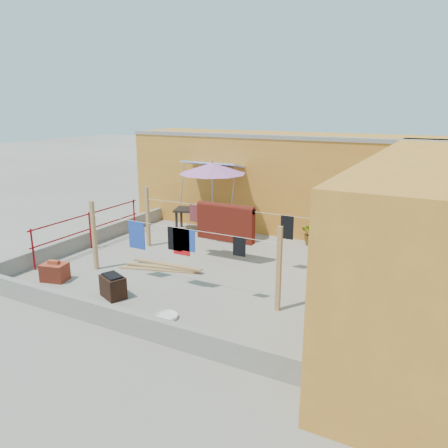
{
  "coord_description": "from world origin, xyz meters",
  "views": [
    {
      "loc": [
        5.4,
        -9.22,
        4.11
      ],
      "look_at": [
        0.34,
        0.3,
        1.16
      ],
      "focal_mm": 35.0,
      "sensor_mm": 36.0,
      "label": 1
    }
  ],
  "objects": [
    {
      "name": "patio_umbrella",
      "position": [
        -1.14,
        2.33,
        2.23
      ],
      "size": [
        2.57,
        2.57,
        2.49
      ],
      "color": "gray",
      "rests_on": "ground"
    },
    {
      "name": "water_jug_a",
      "position": [
        3.01,
        0.87,
        0.15
      ],
      "size": [
        0.21,
        0.21,
        0.34
      ],
      "color": "silver",
      "rests_on": "ground"
    },
    {
      "name": "plant_right_c",
      "position": [
        3.7,
        -1.69,
        0.33
      ],
      "size": [
        0.78,
        0.79,
        0.67
      ],
      "primitive_type": "imported",
      "rotation": [
        0.0,
        0.0,
        5.41
      ],
      "color": "#1B5F1D",
      "rests_on": "ground"
    },
    {
      "name": "lumber_pile",
      "position": [
        -0.98,
        -0.63,
        0.06
      ],
      "size": [
        2.14,
        0.75,
        0.13
      ],
      "color": "tan",
      "rests_on": "ground"
    },
    {
      "name": "parapet_front",
      "position": [
        0.0,
        -3.58,
        0.22
      ],
      "size": [
        8.3,
        0.16,
        0.44
      ],
      "primitive_type": "cube",
      "color": "gray",
      "rests_on": "ground"
    },
    {
      "name": "brick_stack",
      "position": [
        -2.83,
        -2.45,
        0.22
      ],
      "size": [
        0.67,
        0.56,
        0.51
      ],
      "color": "#A73926",
      "rests_on": "ground"
    },
    {
      "name": "ground",
      "position": [
        0.0,
        0.0,
        0.0
      ],
      "size": [
        80.0,
        80.0,
        0.0
      ],
      "primitive_type": "plane",
      "color": "#9E998E",
      "rests_on": "ground"
    },
    {
      "name": "wall_right",
      "position": [
        5.2,
        0.0,
        1.6
      ],
      "size": [
        2.4,
        9.0,
        3.2
      ],
      "primitive_type": "cube",
      "color": "#C4822B",
      "rests_on": "ground"
    },
    {
      "name": "white_basin",
      "position": [
        0.68,
        -2.77,
        0.04
      ],
      "size": [
        0.46,
        0.46,
        0.08
      ],
      "color": "silver",
      "rests_on": "ground"
    },
    {
      "name": "plant_back_b",
      "position": [
        2.58,
        2.37,
        0.35
      ],
      "size": [
        0.47,
        0.47,
        0.71
      ],
      "primitive_type": "imported",
      "rotation": [
        0.0,
        0.0,
        1.38
      ],
      "color": "#1B5F1D",
      "rests_on": "ground"
    },
    {
      "name": "red_railing",
      "position": [
        -3.85,
        -0.2,
        0.72
      ],
      "size": [
        0.05,
        4.2,
        1.1
      ],
      "color": "maroon",
      "rests_on": "ground"
    },
    {
      "name": "plant_back_a",
      "position": [
        1.83,
        3.2,
        0.38
      ],
      "size": [
        0.86,
        0.81,
        0.76
      ],
      "primitive_type": "imported",
      "rotation": [
        0.0,
        0.0,
        0.4
      ],
      "color": "#1B5F1D",
      "rests_on": "ground"
    },
    {
      "name": "plant_right_b",
      "position": [
        3.6,
        -0.84,
        0.37
      ],
      "size": [
        0.52,
        0.5,
        0.74
      ],
      "primitive_type": "imported",
      "rotation": [
        0.0,
        0.0,
        3.77
      ],
      "color": "#1B5F1D",
      "rests_on": "ground"
    },
    {
      "name": "outdoor_table",
      "position": [
        -2.04,
        2.96,
        0.67
      ],
      "size": [
        1.74,
        1.25,
        0.74
      ],
      "color": "black",
      "rests_on": "ground"
    },
    {
      "name": "clothesline_rig",
      "position": [
        0.1,
        0.53,
        1.02
      ],
      "size": [
        5.09,
        2.35,
        1.8
      ],
      "color": "tan",
      "rests_on": "ground"
    },
    {
      "name": "wall_back",
      "position": [
        0.5,
        4.69,
        1.61
      ],
      "size": [
        11.0,
        3.27,
        3.21
      ],
      "color": "#C4822B",
      "rests_on": "ground"
    },
    {
      "name": "plant_right_a",
      "position": [
        3.7,
        2.3,
        0.39
      ],
      "size": [
        0.5,
        0.46,
        0.79
      ],
      "primitive_type": "imported",
      "rotation": [
        0.0,
        0.0,
        2.59
      ],
      "color": "#1B5F1D",
      "rests_on": "ground"
    },
    {
      "name": "parapet_left",
      "position": [
        -4.08,
        0.0,
        0.22
      ],
      "size": [
        0.16,
        7.3,
        0.44
      ],
      "primitive_type": "cube",
      "color": "gray",
      "rests_on": "ground"
    },
    {
      "name": "green_hose",
      "position": [
        3.11,
        3.2,
        0.03
      ],
      "size": [
        0.51,
        0.51,
        0.08
      ],
      "color": "#197223",
      "rests_on": "ground"
    },
    {
      "name": "brazier",
      "position": [
        -0.94,
        -2.51,
        0.26
      ],
      "size": [
        0.69,
        0.59,
        0.53
      ],
      "color": "black",
      "rests_on": "ground"
    },
    {
      "name": "water_jug_b",
      "position": [
        3.62,
        1.97,
        0.16
      ],
      "size": [
        0.23,
        0.23,
        0.35
      ],
      "color": "silver",
      "rests_on": "ground"
    }
  ]
}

